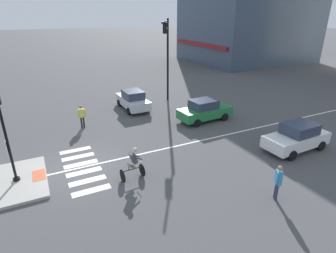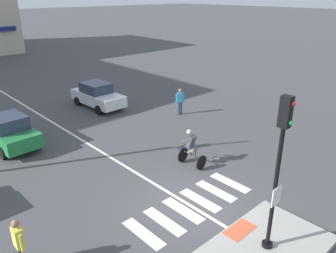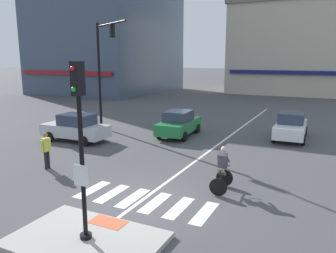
# 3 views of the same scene
# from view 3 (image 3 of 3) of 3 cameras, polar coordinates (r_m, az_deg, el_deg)

# --- Properties ---
(ground_plane) EXTENTS (300.00, 300.00, 0.00)m
(ground_plane) POSITION_cam_3_polar(r_m,az_deg,el_deg) (12.13, -4.17, -12.39)
(ground_plane) COLOR #474749
(traffic_island) EXTENTS (4.03, 2.67, 0.15)m
(traffic_island) POSITION_cam_3_polar(r_m,az_deg,el_deg) (9.86, -13.66, -18.19)
(traffic_island) COLOR #A3A099
(traffic_island) RESTS_ON ground
(tactile_pad_front) EXTENTS (1.10, 0.60, 0.01)m
(tactile_pad_front) POSITION_cam_3_polar(r_m,az_deg,el_deg) (10.50, -10.13, -15.61)
(tactile_pad_front) COLOR #DB5B38
(tactile_pad_front) RESTS_ON traffic_island
(signal_pole) EXTENTS (0.44, 0.38, 4.69)m
(signal_pole) POSITION_cam_3_polar(r_m,az_deg,el_deg) (8.81, -14.58, -1.58)
(signal_pole) COLOR black
(signal_pole) RESTS_ON traffic_island
(crosswalk_stripe_a) EXTENTS (0.44, 1.80, 0.01)m
(crosswalk_stripe_a) POSITION_cam_3_polar(r_m,az_deg,el_deg) (13.35, -12.66, -10.34)
(crosswalk_stripe_a) COLOR silver
(crosswalk_stripe_a) RESTS_ON ground
(crosswalk_stripe_b) EXTENTS (0.44, 1.80, 0.01)m
(crosswalk_stripe_b) POSITION_cam_3_polar(r_m,az_deg,el_deg) (12.84, -9.44, -11.12)
(crosswalk_stripe_b) COLOR silver
(crosswalk_stripe_b) RESTS_ON ground
(crosswalk_stripe_c) EXTENTS (0.44, 1.80, 0.01)m
(crosswalk_stripe_c) POSITION_cam_3_polar(r_m,az_deg,el_deg) (12.37, -5.95, -11.92)
(crosswalk_stripe_c) COLOR silver
(crosswalk_stripe_c) RESTS_ON ground
(crosswalk_stripe_d) EXTENTS (0.44, 1.80, 0.01)m
(crosswalk_stripe_d) POSITION_cam_3_polar(r_m,az_deg,el_deg) (11.95, -2.18, -12.74)
(crosswalk_stripe_d) COLOR silver
(crosswalk_stripe_d) RESTS_ON ground
(crosswalk_stripe_e) EXTENTS (0.44, 1.80, 0.01)m
(crosswalk_stripe_e) POSITION_cam_3_polar(r_m,az_deg,el_deg) (11.59, 1.88, -13.55)
(crosswalk_stripe_e) COLOR silver
(crosswalk_stripe_e) RESTS_ON ground
(crosswalk_stripe_f) EXTENTS (0.44, 1.80, 0.01)m
(crosswalk_stripe_f) POSITION_cam_3_polar(r_m,az_deg,el_deg) (11.28, 6.20, -14.33)
(crosswalk_stripe_f) COLOR silver
(crosswalk_stripe_f) RESTS_ON ground
(lane_centre_line) EXTENTS (0.14, 28.00, 0.01)m
(lane_centre_line) POSITION_cam_3_polar(r_m,az_deg,el_deg) (20.95, 9.59, -2.20)
(lane_centre_line) COLOR silver
(lane_centre_line) RESTS_ON ground
(traffic_light_mast) EXTENTS (3.91, 2.47, 7.25)m
(traffic_light_mast) POSITION_cam_3_polar(r_m,az_deg,el_deg) (23.43, -10.93, 10.72)
(traffic_light_mast) COLOR black
(traffic_light_mast) RESTS_ON ground
(building_corner_left) EXTENTS (16.20, 18.98, 17.63)m
(building_corner_left) POSITION_cam_3_polar(r_m,az_deg,el_deg) (51.54, -10.05, 15.70)
(building_corner_left) COLOR #3D4C60
(building_corner_left) RESTS_ON ground
(building_corner_right) EXTENTS (16.56, 15.97, 12.66)m
(building_corner_right) POSITION_cam_3_polar(r_m,az_deg,el_deg) (53.78, 20.55, 12.33)
(building_corner_right) COLOR beige
(building_corner_right) RESTS_ON ground
(car_silver_cross_left) EXTENTS (4.13, 1.91, 1.64)m
(car_silver_cross_left) POSITION_cam_3_polar(r_m,az_deg,el_deg) (20.94, -15.30, -0.19)
(car_silver_cross_left) COLOR silver
(car_silver_cross_left) RESTS_ON ground
(car_white_eastbound_far) EXTENTS (1.95, 4.15, 1.64)m
(car_white_eastbound_far) POSITION_cam_3_polar(r_m,az_deg,el_deg) (22.01, 20.03, 0.07)
(car_white_eastbound_far) COLOR white
(car_white_eastbound_far) RESTS_ON ground
(car_green_westbound_far) EXTENTS (2.02, 4.19, 1.64)m
(car_green_westbound_far) POSITION_cam_3_polar(r_m,az_deg,el_deg) (21.53, 1.86, 0.53)
(car_green_westbound_far) COLOR #237A3D
(car_green_westbound_far) RESTS_ON ground
(cyclist) EXTENTS (0.74, 1.14, 1.68)m
(cyclist) POSITION_cam_3_polar(r_m,az_deg,el_deg) (12.86, 9.17, -6.94)
(cyclist) COLOR black
(cyclist) RESTS_ON ground
(pedestrian_at_curb_left) EXTENTS (0.22, 0.55, 1.67)m
(pedestrian_at_curb_left) POSITION_cam_3_polar(r_m,az_deg,el_deg) (16.03, -19.90, -3.38)
(pedestrian_at_curb_left) COLOR black
(pedestrian_at_curb_left) RESTS_ON ground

